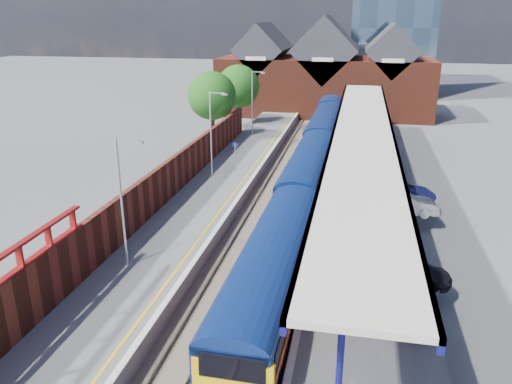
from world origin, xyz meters
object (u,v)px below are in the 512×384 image
lamp_post_b (123,195)px  parked_car_dark (410,269)px  lamp_post_c (212,129)px  lamp_post_d (253,99)px  platform_sign (235,152)px  parked_car_silver (402,204)px  train (318,145)px  parked_car_blue (402,192)px  parked_car_red (381,308)px

lamp_post_b → parked_car_dark: 14.94m
lamp_post_c → lamp_post_d: size_ratio=1.00×
lamp_post_d → parked_car_dark: (14.48, -30.55, -3.40)m
lamp_post_d → parked_car_dark: bearing=-64.6°
platform_sign → parked_car_silver: 15.34m
train → parked_car_silver: bearing=-63.5°
parked_car_silver → parked_car_blue: parked_car_silver is taller
train → lamp_post_c: 11.61m
train → parked_car_silver: (6.81, -13.63, -0.35)m
parked_car_blue → lamp_post_b: bearing=131.1°
train → platform_sign: (-6.49, -6.05, 0.57)m
train → lamp_post_c: size_ratio=9.42×
train → lamp_post_c: bearing=-134.3°
lamp_post_c → parked_car_blue: bearing=-10.6°
parked_car_red → platform_sign: bearing=40.8°
parked_car_silver → parked_car_blue: (0.20, 2.81, -0.11)m
lamp_post_d → parked_car_silver: lamp_post_d is taller
lamp_post_d → parked_car_red: bearing=-69.7°
parked_car_red → train: bearing=22.5°
parked_car_red → lamp_post_b: bearing=89.5°
lamp_post_b → platform_sign: lamp_post_b is taller
lamp_post_d → parked_car_dark: lamp_post_d is taller
parked_car_dark → parked_car_blue: 11.78m
platform_sign → parked_car_red: 23.83m
lamp_post_b → parked_car_blue: bearing=41.7°
lamp_post_c → lamp_post_d: bearing=90.0°
train → lamp_post_d: (-7.86, 7.95, 2.87)m
lamp_post_c → parked_car_silver: (14.67, -5.58, -3.22)m
train → parked_car_blue: 12.90m
parked_car_silver → parked_car_dark: (-0.19, -8.96, -0.18)m
platform_sign → parked_car_silver: bearing=-29.7°
platform_sign → parked_car_blue: bearing=-19.5°
lamp_post_c → parked_car_red: 23.05m
platform_sign → parked_car_blue: size_ratio=0.52×
parked_car_red → parked_car_dark: parked_car_red is taller
lamp_post_b → parked_car_blue: 20.17m
lamp_post_c → platform_sign: bearing=55.7°
train → parked_car_blue: (7.01, -10.82, -0.46)m
platform_sign → lamp_post_d: bearing=95.6°
lamp_post_c → parked_car_dark: size_ratio=1.71×
lamp_post_b → parked_car_silver: bearing=35.4°
train → parked_car_red: train is taller
lamp_post_c → parked_car_red: size_ratio=1.55×
train → parked_car_dark: bearing=-73.7°
parked_car_dark → parked_car_silver: bearing=16.7°
parked_car_silver → parked_car_blue: bearing=-14.3°
parked_car_dark → parked_car_red: bearing=177.8°
lamp_post_b → parked_car_red: 13.60m
lamp_post_d → parked_car_red: (12.91, -34.82, -3.22)m
train → parked_car_dark: train is taller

